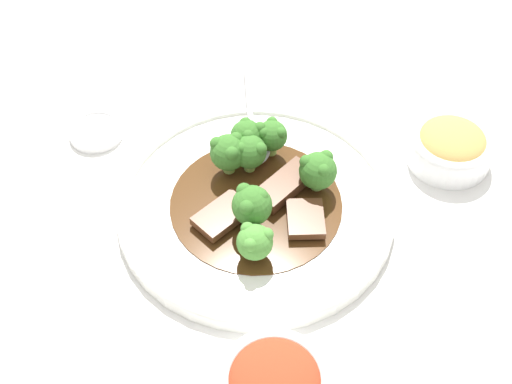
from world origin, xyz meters
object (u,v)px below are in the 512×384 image
beef_strip_0 (222,215)px  broccoli_floret_3 (252,205)px  broccoli_floret_0 (255,242)px  broccoli_floret_1 (318,170)px  serving_spoon (252,137)px  main_plate (256,206)px  broccoli_floret_4 (228,152)px  sauce_dish (96,131)px  side_bowl_appetizer (451,146)px  broccoli_floret_6 (250,135)px  beef_strip_2 (306,219)px  broccoli_floret_2 (251,151)px  broccoli_floret_5 (272,135)px  beef_strip_1 (285,185)px

beef_strip_0 → broccoli_floret_3: broccoli_floret_3 is taller
broccoli_floret_0 → broccoli_floret_1: (0.08, 0.08, 0.00)m
beef_strip_0 → serving_spoon: bearing=66.6°
main_plate → broccoli_floret_4: broccoli_floret_4 is taller
sauce_dish → serving_spoon: bearing=-17.2°
broccoli_floret_3 → side_bowl_appetizer: 0.25m
broccoli_floret_6 → sauce_dish: bearing=156.2°
broccoli_floret_6 → sauce_dish: size_ratio=0.75×
beef_strip_0 → sauce_dish: (-0.13, 0.16, -0.02)m
beef_strip_2 → broccoli_floret_0: (-0.06, -0.04, 0.02)m
broccoli_floret_6 → sauce_dish: broccoli_floret_6 is taller
beef_strip_0 → serving_spoon: 0.12m
broccoli_floret_6 → beef_strip_0: bearing=-115.6°
broccoli_floret_4 → main_plate: bearing=-65.0°
broccoli_floret_0 → side_bowl_appetizer: broccoli_floret_0 is taller
beef_strip_2 → side_bowl_appetizer: bearing=23.4°
broccoli_floret_2 → serving_spoon: 0.05m
broccoli_floret_4 → broccoli_floret_6: bearing=37.5°
broccoli_floret_4 → broccoli_floret_6: (0.03, 0.02, 0.00)m
broccoli_floret_4 → broccoli_floret_5: bearing=20.7°
beef_strip_1 → broccoli_floret_2: size_ratio=1.64×
beef_strip_1 → side_bowl_appetizer: (0.20, 0.03, -0.00)m
beef_strip_2 → side_bowl_appetizer: (0.18, 0.08, -0.00)m
broccoli_floret_0 → side_bowl_appetizer: 0.27m
beef_strip_1 → broccoli_floret_1: bearing=-3.9°
broccoli_floret_6 → beef_strip_2: bearing=-67.4°
broccoli_floret_2 → broccoli_floret_4: (-0.02, 0.00, 0.00)m
broccoli_floret_5 → side_bowl_appetizer: size_ratio=0.47×
broccoli_floret_4 → side_bowl_appetizer: size_ratio=0.50×
broccoli_floret_2 → side_bowl_appetizer: bearing=-0.7°
main_plate → sauce_dish: size_ratio=4.67×
beef_strip_1 → sauce_dish: bearing=146.9°
beef_strip_2 → main_plate: bearing=143.4°
beef_strip_0 → side_bowl_appetizer: (0.27, 0.06, -0.00)m
broccoli_floret_0 → broccoli_floret_2: bearing=83.4°
broccoli_floret_1 → broccoli_floret_3: 0.09m
main_plate → beef_strip_1: 0.04m
beef_strip_1 → broccoli_floret_6: size_ratio=1.56×
broccoli_floret_0 → broccoli_floret_6: broccoli_floret_6 is taller
broccoli_floret_3 → serving_spoon: (0.02, 0.12, -0.02)m
beef_strip_0 → beef_strip_1: bearing=23.1°
broccoli_floret_3 → beef_strip_0: bearing=157.7°
broccoli_floret_4 → broccoli_floret_3: bearing=-79.8°
broccoli_floret_6 → side_bowl_appetizer: (0.23, -0.02, -0.03)m
main_plate → broccoli_floret_0: size_ratio=7.39×
broccoli_floret_1 → serving_spoon: size_ratio=0.23×
main_plate → serving_spoon: size_ratio=1.49×
beef_strip_0 → beef_strip_2: size_ratio=1.31×
broccoli_floret_0 → broccoli_floret_3: bearing=85.5°
broccoli_floret_3 → broccoli_floret_4: bearing=100.2°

